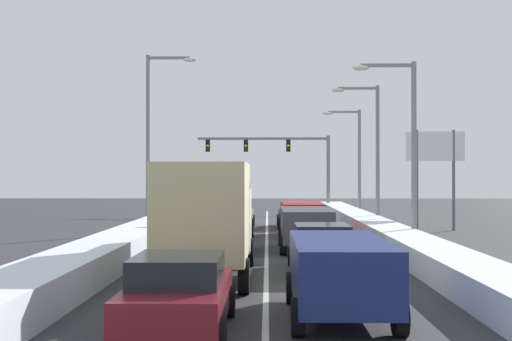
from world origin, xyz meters
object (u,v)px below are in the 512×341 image
(street_lamp_right_far, at_px, (354,153))
(traffic_light_gantry, at_px, (282,154))
(suv_charcoal_right_lane_third, at_px, (306,225))
(suv_red_right_lane_fourth, at_px, (302,216))
(sedan_maroon_center_lane_nearest, at_px, (179,294))
(roadside_sign_right, at_px, (435,157))
(sedan_green_center_lane_third, at_px, (227,232))
(sedan_black_right_lane_fifth, at_px, (294,214))
(box_truck_center_lane_second, at_px, (208,214))
(street_lamp_right_mid, at_px, (371,143))
(suv_navy_right_lane_nearest, at_px, (339,270))
(sedan_silver_center_lane_fourth, at_px, (231,222))
(street_lamp_left_mid, at_px, (154,128))
(street_lamp_right_near, at_px, (405,136))
(sedan_tan_center_lane_fifth, at_px, (237,214))
(sedan_gray_right_lane_second, at_px, (322,248))

(street_lamp_right_far, bearing_deg, traffic_light_gantry, 123.61)
(suv_charcoal_right_lane_third, distance_m, suv_red_right_lane_fourth, 6.35)
(sedan_maroon_center_lane_nearest, bearing_deg, roadside_sign_right, 66.38)
(sedan_green_center_lane_third, bearing_deg, roadside_sign_right, 44.76)
(sedan_black_right_lane_fifth, height_order, box_truck_center_lane_second, box_truck_center_lane_second)
(sedan_maroon_center_lane_nearest, xyz_separation_m, street_lamp_right_mid, (7.43, 25.33, 4.03))
(sedan_maroon_center_lane_nearest, bearing_deg, traffic_light_gantry, 86.17)
(suv_navy_right_lane_nearest, height_order, sedan_silver_center_lane_fourth, suv_navy_right_lane_nearest)
(sedan_green_center_lane_third, xyz_separation_m, street_lamp_left_mid, (-4.38, 9.00, 4.74))
(suv_red_right_lane_fourth, xyz_separation_m, sedan_maroon_center_lane_nearest, (-3.41, -21.08, -0.25))
(suv_red_right_lane_fourth, bearing_deg, street_lamp_right_near, -54.29)
(sedan_silver_center_lane_fourth, bearing_deg, suv_charcoal_right_lane_third, -58.49)
(sedan_tan_center_lane_fifth, distance_m, roadside_sign_right, 11.55)
(suv_charcoal_right_lane_third, height_order, suv_red_right_lane_fourth, same)
(sedan_tan_center_lane_fifth, relative_size, street_lamp_right_near, 0.58)
(sedan_gray_right_lane_second, distance_m, box_truck_center_lane_second, 3.91)
(suv_red_right_lane_fourth, xyz_separation_m, street_lamp_right_mid, (4.02, 4.25, 3.78))
(suv_navy_right_lane_nearest, xyz_separation_m, sedan_maroon_center_lane_nearest, (-3.22, -1.48, -0.25))
(suv_red_right_lane_fourth, xyz_separation_m, sedan_silver_center_lane_fourth, (-3.46, -0.99, -0.25))
(sedan_black_right_lane_fifth, bearing_deg, suv_charcoal_right_lane_third, -90.07)
(sedan_black_right_lane_fifth, bearing_deg, sedan_gray_right_lane_second, -89.62)
(suv_charcoal_right_lane_third, relative_size, sedan_tan_center_lane_fifth, 1.09)
(sedan_maroon_center_lane_nearest, bearing_deg, sedan_gray_right_lane_second, 67.98)
(suv_charcoal_right_lane_third, bearing_deg, sedan_maroon_center_lane_nearest, -102.41)
(sedan_maroon_center_lane_nearest, bearing_deg, street_lamp_left_mid, 100.43)
(suv_charcoal_right_lane_third, relative_size, traffic_light_gantry, 0.46)
(street_lamp_right_near, bearing_deg, box_truck_center_lane_second, -130.29)
(suv_charcoal_right_lane_third, height_order, sedan_silver_center_lane_fourth, suv_charcoal_right_lane_third)
(sedan_maroon_center_lane_nearest, relative_size, street_lamp_left_mid, 0.48)
(sedan_tan_center_lane_fifth, bearing_deg, sedan_gray_right_lane_second, -79.32)
(sedan_tan_center_lane_fifth, height_order, street_lamp_right_mid, street_lamp_right_mid)
(sedan_gray_right_lane_second, relative_size, box_truck_center_lane_second, 0.63)
(sedan_green_center_lane_third, height_order, traffic_light_gantry, traffic_light_gantry)
(street_lamp_left_mid, bearing_deg, sedan_maroon_center_lane_nearest, -79.57)
(street_lamp_right_mid, relative_size, roadside_sign_right, 1.45)
(street_lamp_right_near, bearing_deg, sedan_maroon_center_lane_nearest, -115.38)
(sedan_maroon_center_lane_nearest, xyz_separation_m, sedan_silver_center_lane_fourth, (-0.04, 20.09, 0.00))
(suv_charcoal_right_lane_third, distance_m, street_lamp_right_mid, 12.01)
(suv_navy_right_lane_nearest, height_order, sedan_tan_center_lane_fifth, suv_navy_right_lane_nearest)
(sedan_maroon_center_lane_nearest, distance_m, sedan_green_center_lane_third, 14.18)
(suv_red_right_lane_fourth, bearing_deg, street_lamp_right_far, 72.99)
(sedan_green_center_lane_third, xyz_separation_m, sedan_silver_center_lane_fourth, (-0.16, 5.91, 0.00))
(street_lamp_right_mid, bearing_deg, street_lamp_left_mid, -169.59)
(sedan_black_right_lane_fifth, xyz_separation_m, street_lamp_right_mid, (4.18, -1.61, 4.03))
(sedan_green_center_lane_third, relative_size, roadside_sign_right, 0.82)
(sedan_silver_center_lane_fourth, bearing_deg, sedan_black_right_lane_fifth, 64.28)
(suv_navy_right_lane_nearest, distance_m, street_lamp_right_far, 34.10)
(suv_navy_right_lane_nearest, distance_m, suv_red_right_lane_fourth, 19.60)
(sedan_gray_right_lane_second, bearing_deg, sedan_tan_center_lane_fifth, 100.68)
(suv_navy_right_lane_nearest, relative_size, sedan_tan_center_lane_fifth, 1.09)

